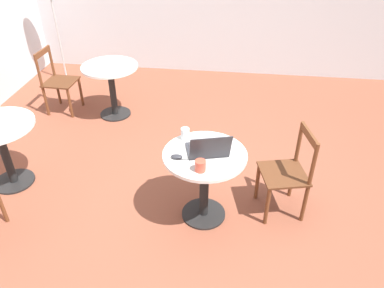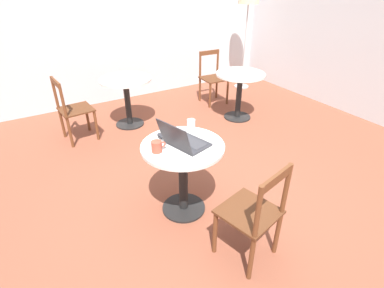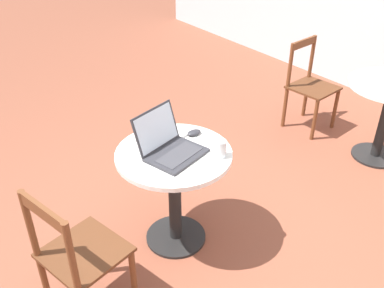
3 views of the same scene
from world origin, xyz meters
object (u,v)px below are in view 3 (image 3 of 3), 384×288
Objects in this scene: laptop at (170,146)px; chair_far_left at (310,86)px; cafe_table_near at (174,176)px; mug at (155,130)px; drinking_glass at (219,148)px; chair_near_front at (78,256)px; mouse at (194,133)px.

chair_far_left is at bearing 105.55° from laptop.
cafe_table_near is 0.84× the size of chair_far_left.
mug is at bearing 170.71° from laptop.
laptop is (-0.00, -0.02, 0.23)m from cafe_table_near.
chair_far_left reaches higher than drinking_glass.
chair_near_front is 0.81m from laptop.
mug is at bearing -156.74° from drinking_glass.
mug is at bearing -80.62° from chair_far_left.
chair_near_front is at bearing -74.13° from mouse.
drinking_glass is at bearing -66.94° from chair_far_left.
cafe_table_near is 6.62× the size of drinking_glass.
drinking_glass is (0.29, -0.03, 0.04)m from mouse.
chair_near_front is 6.79× the size of mug.
chair_far_left is 1.80m from mouse.
cafe_table_near is at bearing 86.28° from laptop.
drinking_glass reaches higher than cafe_table_near.
chair_far_left is 2.07m from laptop.
laptop is at bearing -131.74° from drinking_glass.
mug is (-0.23, 0.01, 0.23)m from cafe_table_near.
laptop is 4.13× the size of mouse.
chair_far_left is 2.07× the size of laptop.
mouse is at bearing 112.80° from cafe_table_near.
laptop reaches higher than chair_far_left.
laptop is 0.23m from mug.
chair_near_front is 0.92m from mug.
chair_near_front reaches higher than cafe_table_near.
chair_far_left is at bearing 113.06° from drinking_glass.
mug reaches higher than mouse.
mug is 0.46m from drinking_glass.
cafe_table_near is at bearing -74.23° from chair_far_left.
chair_far_left is at bearing 104.81° from mouse.
drinking_glass is (0.74, -1.75, 0.33)m from chair_far_left.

